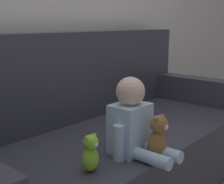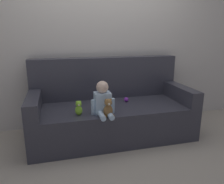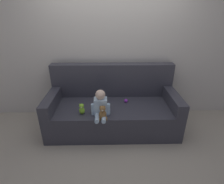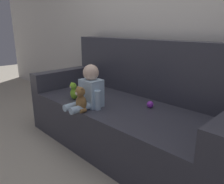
% 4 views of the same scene
% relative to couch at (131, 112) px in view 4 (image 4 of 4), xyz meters
% --- Properties ---
extents(ground_plane, '(12.00, 12.00, 0.00)m').
position_rel_couch_xyz_m(ground_plane, '(0.00, -0.07, -0.35)').
color(ground_plane, '#B7AD99').
extents(wall_back, '(8.00, 0.05, 2.60)m').
position_rel_couch_xyz_m(wall_back, '(0.00, 0.48, 0.95)').
color(wall_back, silver).
rests_on(wall_back, ground_plane).
extents(couch, '(2.15, 0.93, 1.05)m').
position_rel_couch_xyz_m(couch, '(0.00, 0.00, 0.00)').
color(couch, '#383842').
rests_on(couch, ground_plane).
extents(person_baby, '(0.29, 0.35, 0.40)m').
position_rel_couch_xyz_m(person_baby, '(-0.19, -0.37, 0.27)').
color(person_baby, silver).
rests_on(person_baby, couch).
extents(teddy_bear_brown, '(0.13, 0.10, 0.22)m').
position_rel_couch_xyz_m(teddy_bear_brown, '(-0.16, -0.50, 0.21)').
color(teddy_bear_brown, olive).
rests_on(teddy_bear_brown, couch).
extents(plush_toy_side, '(0.09, 0.08, 0.18)m').
position_rel_couch_xyz_m(plush_toy_side, '(-0.48, -0.35, 0.20)').
color(plush_toy_side, '#8CD133').
rests_on(plush_toy_side, couch).
extents(toy_ball, '(0.06, 0.06, 0.06)m').
position_rel_couch_xyz_m(toy_ball, '(0.23, 0.01, 0.14)').
color(toy_ball, purple).
rests_on(toy_ball, couch).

